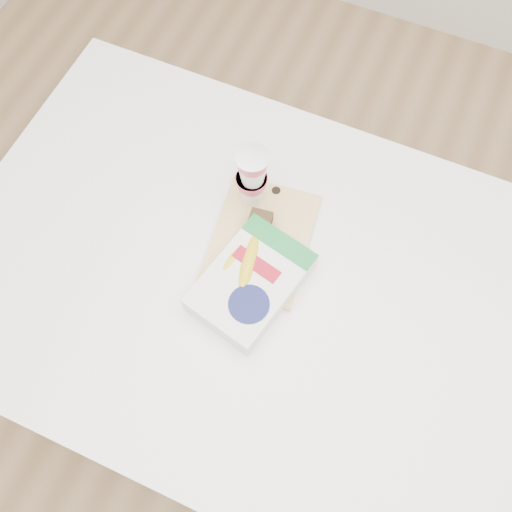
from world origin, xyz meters
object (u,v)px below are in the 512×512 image
(cutting_board, at_px, (261,240))
(bananas, at_px, (246,252))
(cereal_box, at_px, (251,282))
(yogurt_stack, at_px, (252,177))
(table, at_px, (261,347))

(cutting_board, distance_m, bananas, 0.06)
(cutting_board, xyz_separation_m, cereal_box, (0.03, -0.11, 0.02))
(cutting_board, height_order, yogurt_stack, yogurt_stack)
(bananas, relative_size, yogurt_stack, 1.23)
(table, xyz_separation_m, cereal_box, (-0.02, -0.02, 0.54))
(table, relative_size, cereal_box, 4.93)
(yogurt_stack, distance_m, cereal_box, 0.22)
(bananas, xyz_separation_m, yogurt_stack, (-0.05, 0.14, 0.07))
(bananas, distance_m, yogurt_stack, 0.16)
(cutting_board, relative_size, bananas, 1.38)
(table, xyz_separation_m, bananas, (-0.05, 0.03, 0.55))
(bananas, bearing_deg, yogurt_stack, 108.59)
(cutting_board, relative_size, yogurt_stack, 1.70)
(table, height_order, cereal_box, cereal_box)
(table, height_order, bananas, bananas)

